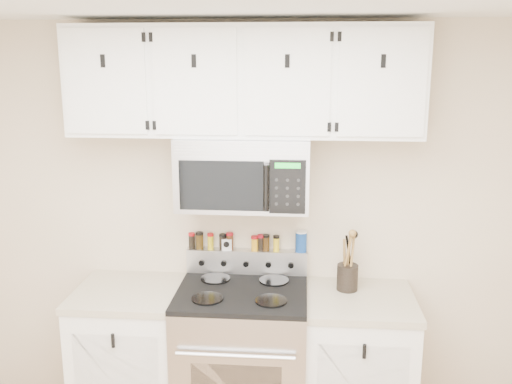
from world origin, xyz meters
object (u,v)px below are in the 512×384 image
salt_canister (301,241)px  utensil_crock (347,275)px  microwave (244,172)px  range (242,361)px

salt_canister → utensil_crock: bearing=-29.1°
microwave → utensil_crock: (0.62, -0.00, -0.62)m
range → microwave: (0.00, 0.13, 1.14)m
microwave → salt_canister: 0.60m
utensil_crock → range: bearing=-168.5°
utensil_crock → microwave: bearing=179.9°
utensil_crock → salt_canister: 0.36m
range → utensil_crock: bearing=11.5°
microwave → salt_canister: microwave is taller
range → utensil_crock: 0.82m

